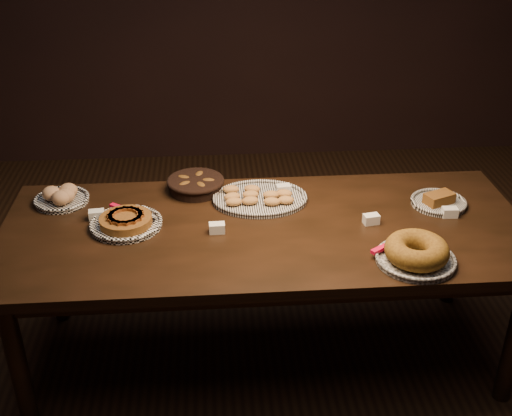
{
  "coord_description": "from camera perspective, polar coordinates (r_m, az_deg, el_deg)",
  "views": [
    {
      "loc": [
        -0.23,
        -2.5,
        2.22
      ],
      "look_at": [
        -0.04,
        0.05,
        0.82
      ],
      "focal_mm": 45.0,
      "sensor_mm": 36.0,
      "label": 1
    }
  ],
  "objects": [
    {
      "name": "croissant_basket",
      "position": [
        3.22,
        -5.39,
        2.18
      ],
      "size": [
        0.3,
        0.3,
        0.07
      ],
      "rotation": [
        0.0,
        0.0,
        -0.13
      ],
      "color": "black",
      "rests_on": "buffet_table"
    },
    {
      "name": "madeleine_platter",
      "position": [
        3.11,
        0.26,
        0.92
      ],
      "size": [
        0.46,
        0.37,
        0.05
      ],
      "rotation": [
        0.0,
        0.0,
        -0.26
      ],
      "color": "black",
      "rests_on": "buffet_table"
    },
    {
      "name": "ground",
      "position": [
        3.35,
        0.76,
        -12.78
      ],
      "size": [
        5.0,
        5.0,
        0.0
      ],
      "primitive_type": "plane",
      "color": "black",
      "rests_on": "ground"
    },
    {
      "name": "bread_roll_plate",
      "position": [
        3.23,
        -16.89,
        0.96
      ],
      "size": [
        0.26,
        0.26,
        0.08
      ],
      "rotation": [
        0.0,
        0.0,
        0.04
      ],
      "color": "white",
      "rests_on": "buffet_table"
    },
    {
      "name": "tent_cards",
      "position": [
        2.98,
        2.51,
        -0.38
      ],
      "size": [
        1.71,
        0.41,
        0.04
      ],
      "color": "white",
      "rests_on": "buffet_table"
    },
    {
      "name": "loaf_plate",
      "position": [
        3.2,
        15.93,
        0.57
      ],
      "size": [
        0.27,
        0.27,
        0.06
      ],
      "rotation": [
        0.0,
        0.0,
        0.41
      ],
      "color": "black",
      "rests_on": "buffet_table"
    },
    {
      "name": "apple_tart_plate",
      "position": [
        2.96,
        -11.48,
        -1.21
      ],
      "size": [
        0.33,
        0.33,
        0.06
      ],
      "rotation": [
        0.0,
        0.0,
        0.39
      ],
      "color": "white",
      "rests_on": "buffet_table"
    },
    {
      "name": "buffet_table",
      "position": [
        2.95,
        0.85,
        -2.89
      ],
      "size": [
        2.4,
        1.0,
        0.75
      ],
      "color": "black",
      "rests_on": "ground"
    },
    {
      "name": "bundt_cake_plate",
      "position": [
        2.72,
        14.05,
        -3.9
      ],
      "size": [
        0.35,
        0.36,
        0.1
      ],
      "rotation": [
        0.0,
        0.0,
        0.28
      ],
      "color": "black",
      "rests_on": "buffet_table"
    }
  ]
}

